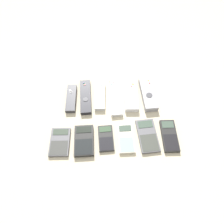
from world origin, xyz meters
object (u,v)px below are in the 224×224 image
calculator_1 (84,141)px  calculator_3 (126,138)px  calculator_5 (169,136)px  remote_5 (148,94)px  remote_2 (100,96)px  calculator_4 (148,136)px  calculator_0 (60,142)px  remote_3 (115,96)px  remote_1 (86,97)px  remote_0 (71,98)px  calculator_2 (106,138)px  remote_4 (131,95)px

calculator_1 → calculator_3: bearing=-0.3°
calculator_5 → calculator_1: bearing=-177.8°
remote_5 → calculator_5: remote_5 is taller
remote_2 → calculator_4: size_ratio=1.01×
remote_5 → calculator_3: size_ratio=1.40×
calculator_0 → remote_3: bearing=44.7°
remote_1 → remote_5: remote_5 is taller
remote_0 → calculator_4: (0.33, -0.21, -0.00)m
calculator_3 → calculator_5: bearing=0.5°
remote_3 → remote_5: size_ratio=1.18×
calculator_2 → calculator_4: 0.17m
remote_0 → calculator_4: remote_0 is taller
calculator_3 → calculator_4: same height
remote_4 → calculator_0: size_ratio=1.38×
calculator_2 → remote_2: bearing=93.0°
calculator_2 → calculator_4: bearing=-1.1°
remote_5 → calculator_3: remote_5 is taller
calculator_1 → calculator_4: size_ratio=0.88×
calculator_3 → remote_2: bearing=114.2°
remote_2 → calculator_2: bearing=-82.5°
calculator_4 → remote_5: bearing=77.7°
remote_1 → remote_2: bearing=-1.5°
remote_3 → calculator_3: (0.03, -0.22, -0.00)m
remote_2 → calculator_1: remote_2 is taller
remote_2 → remote_5: bearing=1.5°
remote_1 → calculator_3: remote_1 is taller
remote_3 → remote_5: bearing=-2.1°
calculator_0 → calculator_5: size_ratio=0.87×
remote_4 → remote_0: bearing=-176.6°
remote_5 → calculator_3: (-0.13, -0.22, -0.01)m
remote_0 → remote_5: 0.36m
remote_3 → remote_2: bearing=174.5°
remote_2 → calculator_1: bearing=-104.8°
remote_4 → calculator_5: size_ratio=1.20×
remote_1 → calculator_5: size_ratio=1.29×
remote_0 → calculator_4: bearing=-31.4°
remote_4 → calculator_3: size_ratio=1.35×
remote_0 → calculator_1: remote_0 is taller
calculator_3 → calculator_5: calculator_5 is taller
remote_0 → calculator_1: (0.06, -0.22, -0.00)m
remote_0 → remote_1: same height
calculator_3 → calculator_4: size_ratio=0.84×
remote_3 → remote_0: bearing=178.9°
remote_5 → calculator_3: 0.25m
calculator_1 → calculator_2: size_ratio=1.16×
remote_2 → remote_4: 0.15m
calculator_5 → remote_1: bearing=149.2°
remote_3 → calculator_0: size_ratio=1.69×
remote_3 → calculator_4: 0.25m
calculator_0 → calculator_3: size_ratio=0.98×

